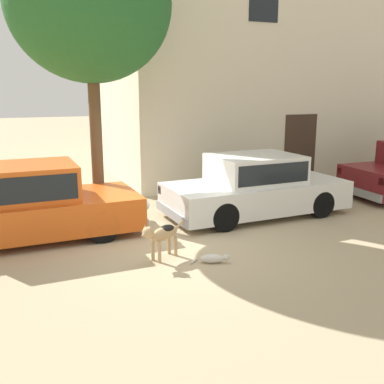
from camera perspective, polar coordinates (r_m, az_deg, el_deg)
The scene contains 7 objects.
ground_plane at distance 8.55m, azimuth -2.75°, elevation -6.46°, with size 80.00×80.00×0.00m, color tan.
parked_sedan_nearest at distance 9.16m, azimuth -20.42°, elevation -1.28°, with size 4.46×1.96×1.46m.
parked_sedan_second at distance 10.32m, azimuth 8.09°, elevation 0.83°, with size 4.35×1.98×1.40m.
apartment_block at distance 17.97m, azimuth 13.28°, elevation 15.88°, with size 14.21×7.00×7.66m.
stray_dog_spotted at distance 7.61m, azimuth -3.90°, elevation -5.34°, with size 0.96×0.58×0.69m.
stray_cat at distance 7.58m, azimuth 2.72°, elevation -8.47°, with size 0.64×0.37×0.16m.
acacia_tree_left at distance 10.20m, azimuth -12.92°, elevation 22.39°, with size 3.42×3.08×6.21m.
Camera 1 is at (-2.58, -7.64, 2.87)m, focal length 41.81 mm.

